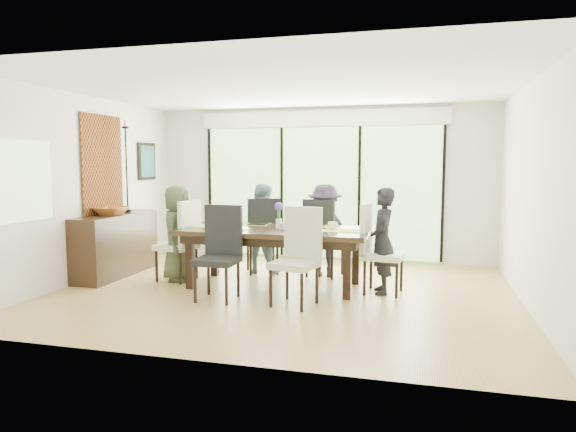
% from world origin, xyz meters
% --- Properties ---
extents(floor, '(6.00, 5.00, 0.01)m').
position_xyz_m(floor, '(0.00, 0.00, -0.01)').
color(floor, olive).
rests_on(floor, ground).
extents(ceiling, '(6.00, 5.00, 0.01)m').
position_xyz_m(ceiling, '(0.00, 0.00, 2.71)').
color(ceiling, white).
rests_on(ceiling, wall_back).
extents(wall_back, '(6.00, 0.02, 2.70)m').
position_xyz_m(wall_back, '(0.00, 2.51, 1.35)').
color(wall_back, silver).
rests_on(wall_back, floor).
extents(wall_front, '(6.00, 0.02, 2.70)m').
position_xyz_m(wall_front, '(0.00, -2.51, 1.35)').
color(wall_front, white).
rests_on(wall_front, floor).
extents(wall_left, '(0.02, 5.00, 2.70)m').
position_xyz_m(wall_left, '(-3.01, 0.00, 1.35)').
color(wall_left, silver).
rests_on(wall_left, floor).
extents(wall_right, '(0.02, 5.00, 2.70)m').
position_xyz_m(wall_right, '(3.01, 0.00, 1.35)').
color(wall_right, white).
rests_on(wall_right, floor).
extents(glass_doors, '(4.20, 0.02, 2.30)m').
position_xyz_m(glass_doors, '(0.00, 2.47, 1.20)').
color(glass_doors, '#598C3F').
rests_on(glass_doors, wall_back).
extents(blinds_header, '(4.40, 0.06, 0.28)m').
position_xyz_m(blinds_header, '(0.00, 2.46, 2.50)').
color(blinds_header, white).
rests_on(blinds_header, wall_back).
extents(mullion_a, '(0.05, 0.04, 2.30)m').
position_xyz_m(mullion_a, '(-2.10, 2.46, 1.20)').
color(mullion_a, black).
rests_on(mullion_a, wall_back).
extents(mullion_b, '(0.05, 0.04, 2.30)m').
position_xyz_m(mullion_b, '(-0.70, 2.46, 1.20)').
color(mullion_b, black).
rests_on(mullion_b, wall_back).
extents(mullion_c, '(0.05, 0.04, 2.30)m').
position_xyz_m(mullion_c, '(0.70, 2.46, 1.20)').
color(mullion_c, black).
rests_on(mullion_c, wall_back).
extents(mullion_d, '(0.05, 0.04, 2.30)m').
position_xyz_m(mullion_d, '(2.10, 2.46, 1.20)').
color(mullion_d, black).
rests_on(mullion_d, wall_back).
extents(side_window, '(0.02, 0.90, 1.00)m').
position_xyz_m(side_window, '(-2.97, -1.20, 1.50)').
color(side_window, '#8CAD7F').
rests_on(side_window, wall_left).
extents(deck, '(6.00, 1.80, 0.10)m').
position_xyz_m(deck, '(0.00, 3.40, -0.05)').
color(deck, brown).
rests_on(deck, ground).
extents(rail_top, '(6.00, 0.08, 0.06)m').
position_xyz_m(rail_top, '(0.00, 4.20, 0.55)').
color(rail_top, brown).
rests_on(rail_top, deck).
extents(foliage_left, '(3.20, 3.20, 3.20)m').
position_xyz_m(foliage_left, '(-1.80, 5.20, 1.44)').
color(foliage_left, '#14380F').
rests_on(foliage_left, ground).
extents(foliage_mid, '(4.00, 4.00, 4.00)m').
position_xyz_m(foliage_mid, '(0.40, 5.80, 1.80)').
color(foliage_mid, '#14380F').
rests_on(foliage_mid, ground).
extents(foliage_right, '(2.80, 2.80, 2.80)m').
position_xyz_m(foliage_right, '(2.20, 5.00, 1.26)').
color(foliage_right, '#14380F').
rests_on(foliage_right, ground).
extents(foliage_far, '(3.60, 3.60, 3.60)m').
position_xyz_m(foliage_far, '(-0.60, 6.50, 1.62)').
color(foliage_far, '#14380F').
rests_on(foliage_far, ground).
extents(table_top, '(2.61, 1.20, 0.07)m').
position_xyz_m(table_top, '(-0.21, 0.29, 0.78)').
color(table_top, black).
rests_on(table_top, floor).
extents(table_apron, '(2.39, 0.98, 0.11)m').
position_xyz_m(table_apron, '(-0.21, 0.29, 0.68)').
color(table_apron, black).
rests_on(table_apron, floor).
extents(table_leg_fl, '(0.10, 0.10, 0.75)m').
position_xyz_m(table_leg_fl, '(-1.29, -0.14, 0.38)').
color(table_leg_fl, black).
rests_on(table_leg_fl, floor).
extents(table_leg_fr, '(0.10, 0.10, 0.75)m').
position_xyz_m(table_leg_fr, '(0.87, -0.14, 0.38)').
color(table_leg_fr, black).
rests_on(table_leg_fr, floor).
extents(table_leg_bl, '(0.10, 0.10, 0.75)m').
position_xyz_m(table_leg_bl, '(-1.29, 0.72, 0.38)').
color(table_leg_bl, black).
rests_on(table_leg_bl, floor).
extents(table_leg_br, '(0.10, 0.10, 0.75)m').
position_xyz_m(table_leg_br, '(0.87, 0.72, 0.38)').
color(table_leg_br, black).
rests_on(table_leg_br, floor).
extents(chair_left_end, '(0.57, 0.57, 1.20)m').
position_xyz_m(chair_left_end, '(-1.71, 0.29, 0.60)').
color(chair_left_end, silver).
rests_on(chair_left_end, floor).
extents(chair_right_end, '(0.55, 0.55, 1.20)m').
position_xyz_m(chair_right_end, '(1.29, 0.29, 0.60)').
color(chair_right_end, white).
rests_on(chair_right_end, floor).
extents(chair_far_left, '(0.66, 0.66, 1.20)m').
position_xyz_m(chair_far_left, '(-0.66, 1.14, 0.60)').
color(chair_far_left, black).
rests_on(chair_far_left, floor).
extents(chair_far_right, '(0.59, 0.59, 1.20)m').
position_xyz_m(chair_far_right, '(0.34, 1.14, 0.60)').
color(chair_far_right, black).
rests_on(chair_far_right, floor).
extents(chair_near_left, '(0.50, 0.50, 1.20)m').
position_xyz_m(chair_near_left, '(-0.71, -0.58, 0.60)').
color(chair_near_left, black).
rests_on(chair_near_left, floor).
extents(chair_near_right, '(0.60, 0.60, 1.20)m').
position_xyz_m(chair_near_right, '(0.29, -0.58, 0.60)').
color(chair_near_right, beige).
rests_on(chair_near_right, floor).
extents(person_left_end, '(0.50, 0.70, 1.40)m').
position_xyz_m(person_left_end, '(-1.69, 0.29, 0.70)').
color(person_left_end, '#3C462F').
rests_on(person_left_end, floor).
extents(person_right_end, '(0.54, 0.73, 1.40)m').
position_xyz_m(person_right_end, '(1.27, 0.29, 0.70)').
color(person_right_end, black).
rests_on(person_right_end, floor).
extents(person_far_left, '(0.72, 0.52, 1.40)m').
position_xyz_m(person_far_left, '(-0.66, 1.12, 0.70)').
color(person_far_left, '#6F8AA0').
rests_on(person_far_left, floor).
extents(person_far_right, '(0.69, 0.46, 1.40)m').
position_xyz_m(person_far_right, '(0.34, 1.12, 0.70)').
color(person_far_right, '#2B2132').
rests_on(person_far_right, floor).
extents(placemat_left, '(0.48, 0.35, 0.01)m').
position_xyz_m(placemat_left, '(-1.16, 0.29, 0.82)').
color(placemat_left, '#8DA239').
rests_on(placemat_left, table_top).
extents(placemat_right, '(0.48, 0.35, 0.01)m').
position_xyz_m(placemat_right, '(0.74, 0.29, 0.82)').
color(placemat_right, '#93BC43').
rests_on(placemat_right, table_top).
extents(placemat_far_l, '(0.48, 0.35, 0.01)m').
position_xyz_m(placemat_far_l, '(-0.66, 0.69, 0.82)').
color(placemat_far_l, '#80BA42').
rests_on(placemat_far_l, table_top).
extents(placemat_far_r, '(0.48, 0.35, 0.01)m').
position_xyz_m(placemat_far_r, '(0.34, 0.69, 0.82)').
color(placemat_far_r, '#95B23F').
rests_on(placemat_far_r, table_top).
extents(placemat_paper, '(0.48, 0.35, 0.01)m').
position_xyz_m(placemat_paper, '(-0.76, -0.01, 0.82)').
color(placemat_paper, white).
rests_on(placemat_paper, table_top).
extents(tablet_far_l, '(0.28, 0.20, 0.01)m').
position_xyz_m(tablet_far_l, '(-0.56, 0.64, 0.83)').
color(tablet_far_l, black).
rests_on(tablet_far_l, table_top).
extents(tablet_far_r, '(0.26, 0.18, 0.01)m').
position_xyz_m(tablet_far_r, '(0.29, 0.64, 0.83)').
color(tablet_far_r, black).
rests_on(tablet_far_r, table_top).
extents(papers, '(0.33, 0.24, 0.00)m').
position_xyz_m(papers, '(0.49, 0.24, 0.82)').
color(papers, white).
rests_on(papers, table_top).
extents(platter_base, '(0.28, 0.28, 0.03)m').
position_xyz_m(platter_base, '(-0.76, -0.01, 0.83)').
color(platter_base, white).
rests_on(platter_base, table_top).
extents(platter_snacks, '(0.22, 0.22, 0.02)m').
position_xyz_m(platter_snacks, '(-0.76, -0.01, 0.85)').
color(platter_snacks, '#C25D16').
rests_on(platter_snacks, table_top).
extents(vase, '(0.09, 0.09, 0.13)m').
position_xyz_m(vase, '(-0.16, 0.34, 0.88)').
color(vase, silver).
rests_on(vase, table_top).
extents(hyacinth_stems, '(0.04, 0.04, 0.17)m').
position_xyz_m(hyacinth_stems, '(-0.16, 0.34, 1.01)').
color(hyacinth_stems, '#337226').
rests_on(hyacinth_stems, table_top).
extents(hyacinth_blooms, '(0.12, 0.12, 0.12)m').
position_xyz_m(hyacinth_blooms, '(-0.16, 0.34, 1.12)').
color(hyacinth_blooms, '#4E45AE').
rests_on(hyacinth_blooms, table_top).
extents(laptop, '(0.37, 0.25, 0.03)m').
position_xyz_m(laptop, '(-1.06, 0.19, 0.83)').
color(laptop, silver).
rests_on(laptop, table_top).
extents(cup_a, '(0.18, 0.18, 0.10)m').
position_xyz_m(cup_a, '(-0.91, 0.44, 0.87)').
color(cup_a, white).
rests_on(cup_a, table_top).
extents(cup_b, '(0.15, 0.15, 0.10)m').
position_xyz_m(cup_b, '(-0.06, 0.19, 0.87)').
color(cup_b, white).
rests_on(cup_b, table_top).
extents(cup_c, '(0.19, 0.19, 0.10)m').
position_xyz_m(cup_c, '(0.59, 0.39, 0.87)').
color(cup_c, white).
rests_on(cup_c, table_top).
extents(book, '(0.27, 0.30, 0.02)m').
position_xyz_m(book, '(0.04, 0.34, 0.83)').
color(book, white).
rests_on(book, table_top).
extents(sideboard, '(0.47, 1.68, 0.94)m').
position_xyz_m(sideboard, '(-2.76, 0.37, 0.47)').
color(sideboard, black).
rests_on(sideboard, floor).
extents(bowl, '(0.50, 0.50, 0.12)m').
position_xyz_m(bowl, '(-2.76, 0.27, 1.00)').
color(bowl, brown).
rests_on(bowl, sideboard).
extents(candlestick_base, '(0.10, 0.10, 0.04)m').
position_xyz_m(candlestick_base, '(-2.76, 0.72, 0.96)').
color(candlestick_base, black).
rests_on(candlestick_base, sideboard).
extents(candlestick_shaft, '(0.03, 0.03, 1.31)m').
position_xyz_m(candlestick_shaft, '(-2.76, 0.72, 1.63)').
color(candlestick_shaft, black).
rests_on(candlestick_shaft, sideboard).
extents(candlestick_pan, '(0.10, 0.10, 0.03)m').
position_xyz_m(candlestick_pan, '(-2.76, 0.72, 2.28)').
color(candlestick_pan, black).
rests_on(candlestick_pan, sideboard).
extents(candle, '(0.04, 0.04, 0.10)m').
position_xyz_m(candle, '(-2.76, 0.72, 2.34)').
color(candle, silver).
rests_on(candle, sideboard).
extents(tapestry, '(0.02, 1.00, 1.50)m').
position_xyz_m(tapestry, '(-2.97, 0.40, 1.70)').
color(tapestry, brown).
rests_on(tapestry, wall_left).
extents(art_frame, '(0.03, 0.55, 0.65)m').
position_xyz_m(art_frame, '(-2.97, 1.70, 1.75)').
color(art_frame, black).
rests_on(art_frame, wall_left).
extents(art_canvas, '(0.01, 0.45, 0.55)m').
position_xyz_m(art_canvas, '(-2.95, 1.70, 1.75)').
color(art_canvas, '#194C50').
rests_on(art_canvas, wall_left).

